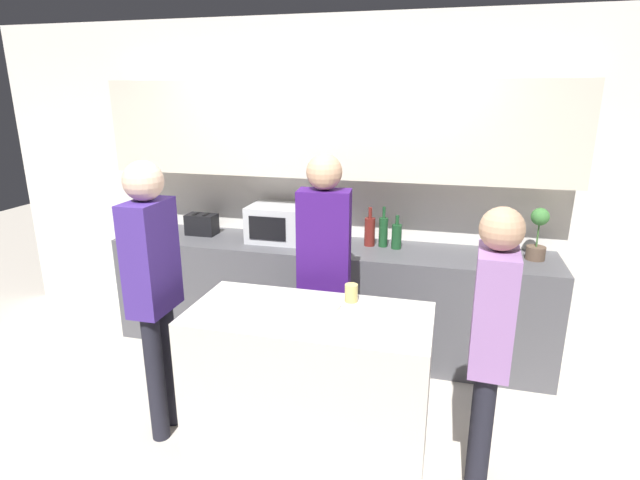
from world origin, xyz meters
TOP-DOWN VIEW (x-y plane):
  - ground_plane at (0.00, 0.00)m, footprint 14.00×14.00m
  - back_wall at (0.00, 1.66)m, footprint 6.40×0.40m
  - back_counter at (0.00, 1.39)m, footprint 3.60×0.62m
  - kitchen_island at (0.23, 0.05)m, footprint 1.36×0.65m
  - microwave at (-0.41, 1.44)m, footprint 0.52×0.39m
  - toaster at (-1.14, 1.45)m, footprint 0.26×0.16m
  - potted_plant at (1.60, 1.45)m, footprint 0.14×0.14m
  - bottle_0 at (0.34, 1.48)m, footprint 0.09×0.09m
  - bottle_1 at (0.45, 1.49)m, footprint 0.07×0.07m
  - bottle_2 at (0.56, 1.46)m, footprint 0.08×0.08m
  - plate_on_island at (0.26, 0.16)m, footprint 0.26×0.26m
  - cup_0 at (0.43, 0.27)m, footprint 0.08×0.08m
  - person_left at (0.17, 0.64)m, footprint 0.36×0.23m
  - person_center at (1.19, -0.00)m, footprint 0.21×0.35m
  - person_right at (-0.73, 0.04)m, footprint 0.23×0.34m

SIDE VIEW (x-z plane):
  - ground_plane at x=0.00m, z-range 0.00..0.00m
  - back_counter at x=0.00m, z-range 0.00..0.90m
  - kitchen_island at x=0.23m, z-range 0.00..0.93m
  - plate_on_island at x=0.26m, z-range 0.93..0.95m
  - person_center at x=1.19m, z-range 0.15..1.75m
  - cup_0 at x=0.43m, z-range 0.93..1.04m
  - toaster at x=-1.14m, z-range 0.90..1.09m
  - bottle_2 at x=0.56m, z-range 0.87..1.15m
  - bottle_0 at x=0.34m, z-range 0.87..1.19m
  - bottle_1 at x=0.45m, z-range 0.87..1.19m
  - person_left at x=0.17m, z-range 0.17..1.92m
  - person_right at x=-0.73m, z-range 0.18..1.92m
  - microwave at x=-0.41m, z-range 0.90..1.20m
  - potted_plant at x=1.60m, z-range 0.90..1.30m
  - back_wall at x=0.00m, z-range 0.19..2.89m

